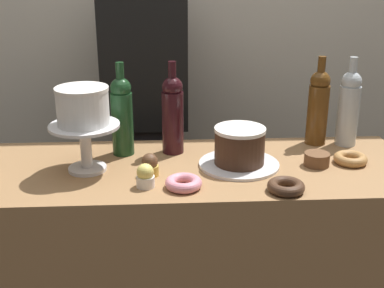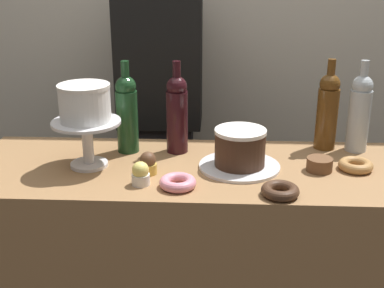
{
  "view_description": "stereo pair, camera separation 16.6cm",
  "coord_description": "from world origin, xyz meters",
  "px_view_note": "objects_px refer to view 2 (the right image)",
  "views": [
    {
      "loc": [
        -0.09,
        -1.55,
        1.55
      ],
      "look_at": [
        0.0,
        0.0,
        0.97
      ],
      "focal_mm": 47.51,
      "sensor_mm": 36.0,
      "label": 1
    },
    {
      "loc": [
        0.08,
        -1.55,
        1.55
      ],
      "look_at": [
        0.0,
        0.0,
        0.97
      ],
      "focal_mm": 47.51,
      "sensor_mm": 36.0,
      "label": 2
    }
  ],
  "objects_px": {
    "chocolate_round_cake": "(240,148)",
    "cupcake_chocolate": "(148,164)",
    "cake_stand_pedestal": "(87,136)",
    "donut_maple": "(355,165)",
    "white_layer_cake": "(85,103)",
    "wine_bottle_amber": "(327,110)",
    "donut_chocolate": "(280,191)",
    "wine_bottle_dark_red": "(177,113)",
    "barista_figure": "(161,126)",
    "wine_bottle_green": "(127,112)",
    "donut_pink": "(178,182)",
    "cookie_stack": "(319,164)",
    "cupcake_lemon": "(141,174)",
    "wine_bottle_clear": "(359,112)"
  },
  "relations": [
    {
      "from": "wine_bottle_dark_red",
      "to": "barista_figure",
      "type": "height_order",
      "value": "barista_figure"
    },
    {
      "from": "white_layer_cake",
      "to": "chocolate_round_cake",
      "type": "distance_m",
      "value": 0.52
    },
    {
      "from": "donut_maple",
      "to": "barista_figure",
      "type": "bearing_deg",
      "value": 140.07
    },
    {
      "from": "chocolate_round_cake",
      "to": "cookie_stack",
      "type": "xyz_separation_m",
      "value": [
        0.26,
        -0.01,
        -0.05
      ]
    },
    {
      "from": "cupcake_chocolate",
      "to": "cookie_stack",
      "type": "relative_size",
      "value": 0.88
    },
    {
      "from": "donut_pink",
      "to": "cookie_stack",
      "type": "distance_m",
      "value": 0.47
    },
    {
      "from": "white_layer_cake",
      "to": "barista_figure",
      "type": "bearing_deg",
      "value": 73.94
    },
    {
      "from": "wine_bottle_amber",
      "to": "donut_chocolate",
      "type": "relative_size",
      "value": 2.91
    },
    {
      "from": "wine_bottle_clear",
      "to": "donut_pink",
      "type": "xyz_separation_m",
      "value": [
        -0.61,
        -0.35,
        -0.13
      ]
    },
    {
      "from": "donut_maple",
      "to": "donut_pink",
      "type": "bearing_deg",
      "value": -163.76
    },
    {
      "from": "chocolate_round_cake",
      "to": "donut_pink",
      "type": "bearing_deg",
      "value": -139.99
    },
    {
      "from": "cupcake_chocolate",
      "to": "cupcake_lemon",
      "type": "bearing_deg",
      "value": -97.91
    },
    {
      "from": "chocolate_round_cake",
      "to": "cupcake_chocolate",
      "type": "relative_size",
      "value": 2.27
    },
    {
      "from": "white_layer_cake",
      "to": "wine_bottle_clear",
      "type": "bearing_deg",
      "value": 11.9
    },
    {
      "from": "cupcake_chocolate",
      "to": "donut_chocolate",
      "type": "bearing_deg",
      "value": -19.26
    },
    {
      "from": "cupcake_lemon",
      "to": "cupcake_chocolate",
      "type": "bearing_deg",
      "value": 82.09
    },
    {
      "from": "cupcake_chocolate",
      "to": "white_layer_cake",
      "type": "bearing_deg",
      "value": 165.17
    },
    {
      "from": "wine_bottle_amber",
      "to": "cupcake_chocolate",
      "type": "relative_size",
      "value": 4.38
    },
    {
      "from": "wine_bottle_dark_red",
      "to": "donut_chocolate",
      "type": "distance_m",
      "value": 0.49
    },
    {
      "from": "white_layer_cake",
      "to": "wine_bottle_amber",
      "type": "distance_m",
      "value": 0.84
    },
    {
      "from": "chocolate_round_cake",
      "to": "wine_bottle_dark_red",
      "type": "xyz_separation_m",
      "value": [
        -0.22,
        0.14,
        0.07
      ]
    },
    {
      "from": "chocolate_round_cake",
      "to": "cupcake_lemon",
      "type": "xyz_separation_m",
      "value": [
        -0.31,
        -0.15,
        -0.04
      ]
    },
    {
      "from": "chocolate_round_cake",
      "to": "donut_chocolate",
      "type": "distance_m",
      "value": 0.24
    },
    {
      "from": "cupcake_chocolate",
      "to": "barista_figure",
      "type": "relative_size",
      "value": 0.05
    },
    {
      "from": "cake_stand_pedestal",
      "to": "donut_maple",
      "type": "relative_size",
      "value": 2.01
    },
    {
      "from": "wine_bottle_clear",
      "to": "barista_figure",
      "type": "relative_size",
      "value": 0.2
    },
    {
      "from": "cake_stand_pedestal",
      "to": "cookie_stack",
      "type": "height_order",
      "value": "cake_stand_pedestal"
    },
    {
      "from": "wine_bottle_clear",
      "to": "cookie_stack",
      "type": "xyz_separation_m",
      "value": [
        -0.16,
        -0.2,
        -0.12
      ]
    },
    {
      "from": "chocolate_round_cake",
      "to": "cupcake_chocolate",
      "type": "distance_m",
      "value": 0.3
    },
    {
      "from": "white_layer_cake",
      "to": "donut_chocolate",
      "type": "height_order",
      "value": "white_layer_cake"
    },
    {
      "from": "cupcake_lemon",
      "to": "donut_chocolate",
      "type": "distance_m",
      "value": 0.42
    },
    {
      "from": "wine_bottle_green",
      "to": "cookie_stack",
      "type": "height_order",
      "value": "wine_bottle_green"
    },
    {
      "from": "wine_bottle_dark_red",
      "to": "cookie_stack",
      "type": "height_order",
      "value": "wine_bottle_dark_red"
    },
    {
      "from": "wine_bottle_dark_red",
      "to": "cupcake_lemon",
      "type": "relative_size",
      "value": 4.38
    },
    {
      "from": "barista_figure",
      "to": "donut_chocolate",
      "type": "bearing_deg",
      "value": -61.32
    },
    {
      "from": "donut_pink",
      "to": "barista_figure",
      "type": "relative_size",
      "value": 0.07
    },
    {
      "from": "white_layer_cake",
      "to": "donut_maple",
      "type": "relative_size",
      "value": 1.49
    },
    {
      "from": "chocolate_round_cake",
      "to": "cupcake_lemon",
      "type": "height_order",
      "value": "chocolate_round_cake"
    },
    {
      "from": "chocolate_round_cake",
      "to": "wine_bottle_dark_red",
      "type": "height_order",
      "value": "wine_bottle_dark_red"
    },
    {
      "from": "donut_pink",
      "to": "barista_figure",
      "type": "distance_m",
      "value": 0.77
    },
    {
      "from": "cupcake_chocolate",
      "to": "barista_figure",
      "type": "bearing_deg",
      "value": 92.75
    },
    {
      "from": "wine_bottle_green",
      "to": "cupcake_lemon",
      "type": "distance_m",
      "value": 0.32
    },
    {
      "from": "wine_bottle_dark_red",
      "to": "wine_bottle_green",
      "type": "bearing_deg",
      "value": -178.1
    },
    {
      "from": "cake_stand_pedestal",
      "to": "donut_maple",
      "type": "bearing_deg",
      "value": 0.82
    },
    {
      "from": "donut_pink",
      "to": "cake_stand_pedestal",
      "type": "bearing_deg",
      "value": 153.49
    },
    {
      "from": "donut_maple",
      "to": "donut_chocolate",
      "type": "bearing_deg",
      "value": -142.15
    },
    {
      "from": "wine_bottle_clear",
      "to": "donut_maple",
      "type": "distance_m",
      "value": 0.23
    },
    {
      "from": "white_layer_cake",
      "to": "wine_bottle_amber",
      "type": "xyz_separation_m",
      "value": [
        0.81,
        0.21,
        -0.07
      ]
    },
    {
      "from": "donut_maple",
      "to": "donut_chocolate",
      "type": "distance_m",
      "value": 0.34
    },
    {
      "from": "wine_bottle_clear",
      "to": "donut_maple",
      "type": "height_order",
      "value": "wine_bottle_clear"
    }
  ]
}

